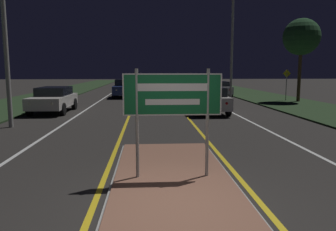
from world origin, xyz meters
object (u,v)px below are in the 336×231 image
at_px(car_approaching_2, 131,82).
at_px(streetlight_right_near, 232,25).
at_px(warning_sign, 286,82).
at_px(car_receding_2, 173,84).
at_px(car_receding_0, 208,99).
at_px(car_receding_1, 218,88).
at_px(car_approaching_0, 54,99).
at_px(car_approaching_1, 126,88).
at_px(highway_sign, 173,100).

bearing_deg(car_approaching_2, streetlight_right_near, -62.01).
bearing_deg(warning_sign, car_approaching_2, 124.90).
xyz_separation_m(streetlight_right_near, car_receding_2, (-3.51, 13.78, -5.14)).
distance_m(car_receding_2, warning_sign, 17.05).
bearing_deg(car_receding_0, car_receding_1, 74.90).
height_order(car_approaching_0, warning_sign, warning_sign).
xyz_separation_m(car_receding_1, car_approaching_1, (-8.08, 0.08, 0.07)).
bearing_deg(warning_sign, car_approaching_1, 160.40).
distance_m(car_approaching_0, car_approaching_1, 10.45).
bearing_deg(car_approaching_1, car_receding_2, 65.45).
bearing_deg(car_receding_1, car_receding_2, 105.53).
bearing_deg(car_approaching_0, car_approaching_2, 82.22).
distance_m(car_approaching_1, car_approaching_2, 13.54).
relative_size(car_receding_0, car_receding_2, 0.94).
height_order(car_approaching_1, car_approaching_2, car_approaching_1).
bearing_deg(car_receding_1, car_approaching_2, 121.20).
bearing_deg(car_receding_2, streetlight_right_near, -75.71).
xyz_separation_m(car_receding_1, car_approaching_2, (-8.25, 13.62, 0.04)).
relative_size(streetlight_right_near, car_approaching_2, 2.11).
height_order(highway_sign, car_approaching_0, highway_sign).
bearing_deg(car_approaching_2, highway_sign, -85.83).
relative_size(highway_sign, car_receding_1, 0.56).
distance_m(car_receding_1, car_approaching_1, 8.09).
height_order(streetlight_right_near, car_approaching_1, streetlight_right_near).
distance_m(streetlight_right_near, car_approaching_2, 19.19).
distance_m(car_receding_1, car_receding_2, 11.47).
bearing_deg(highway_sign, car_receding_1, 75.34).
height_order(highway_sign, car_approaching_1, highway_sign).
xyz_separation_m(car_receding_0, warning_sign, (7.13, 6.29, 0.72)).
relative_size(highway_sign, warning_sign, 0.99).
distance_m(streetlight_right_near, car_approaching_1, 10.29).
height_order(streetlight_right_near, car_receding_2, streetlight_right_near).
bearing_deg(car_receding_0, car_receding_2, 90.54).
height_order(car_receding_2, warning_sign, warning_sign).
bearing_deg(warning_sign, highway_sign, -119.78).
distance_m(car_receding_1, warning_sign, 6.12).
height_order(car_receding_0, car_receding_2, car_receding_0).
xyz_separation_m(highway_sign, car_receding_2, (2.60, 32.74, -1.03)).
distance_m(highway_sign, car_approaching_1, 21.92).
bearing_deg(car_approaching_1, car_receding_1, -0.55).
xyz_separation_m(highway_sign, warning_sign, (9.94, 17.37, -0.27)).
bearing_deg(car_approaching_1, car_approaching_2, 90.69).
xyz_separation_m(highway_sign, car_approaching_0, (-5.78, 11.87, -0.99)).
xyz_separation_m(car_approaching_1, warning_sign, (12.35, -4.40, 0.66)).
bearing_deg(car_approaching_1, highway_sign, -83.67).
distance_m(streetlight_right_near, car_receding_0, 9.96).
relative_size(car_receding_0, car_approaching_2, 0.97).
distance_m(car_receding_2, car_approaching_0, 22.49).
bearing_deg(warning_sign, car_receding_0, -138.57).
xyz_separation_m(car_receding_1, car_approaching_0, (-11.45, -9.82, 0.01)).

